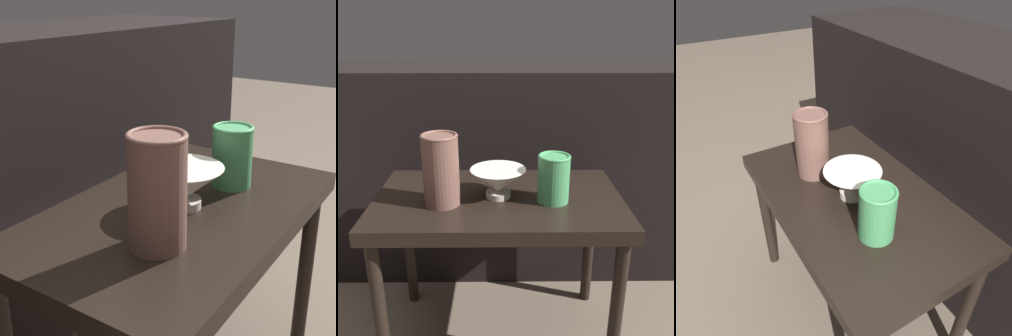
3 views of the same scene
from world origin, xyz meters
The scene contains 5 objects.
table centered at (0.00, 0.00, 0.43)m, with size 0.70×0.42×0.49m.
couch_backdrop centered at (0.00, 0.52, 0.40)m, with size 1.56×0.50×0.81m.
bowl centered at (0.00, -0.01, 0.54)m, with size 0.16×0.16×0.08m.
vase_textured_left centered at (-0.15, -0.05, 0.60)m, with size 0.10×0.10×0.20m.
vase_colorful_right centered at (0.15, -0.03, 0.56)m, with size 0.09×0.09×0.13m.
Camera 1 is at (-0.72, -0.44, 0.89)m, focal length 50.00 mm.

